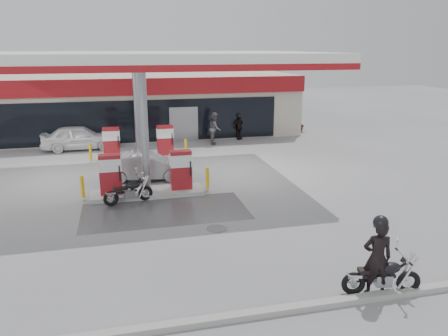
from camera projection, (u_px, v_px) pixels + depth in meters
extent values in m
plane|color=gray|center=(151.00, 212.00, 15.92)|extent=(90.00, 90.00, 0.00)
cube|color=#4C4C4F|center=(165.00, 211.00, 16.03)|extent=(6.00, 3.00, 0.00)
cylinder|color=#38383A|center=(217.00, 229.00, 14.50)|extent=(0.70, 0.70, 0.01)
cube|color=gray|center=(177.00, 325.00, 9.35)|extent=(28.00, 0.25, 0.15)
cube|color=beige|center=(132.00, 104.00, 30.37)|extent=(22.00, 8.00, 4.00)
cube|color=black|center=(135.00, 122.00, 26.75)|extent=(18.00, 0.10, 2.60)
cube|color=maroon|center=(133.00, 87.00, 26.12)|extent=(22.00, 0.25, 1.00)
cube|color=navy|center=(246.00, 85.00, 27.66)|extent=(3.50, 0.12, 0.80)
cube|color=gray|center=(184.00, 125.00, 27.48)|extent=(1.80, 0.14, 2.20)
cube|color=silver|center=(137.00, 59.00, 19.18)|extent=(16.00, 10.00, 0.60)
cube|color=maroon|center=(144.00, 69.00, 14.59)|extent=(16.00, 0.12, 0.24)
cube|color=maroon|center=(133.00, 60.00, 23.86)|extent=(16.00, 0.12, 0.24)
cylinder|color=gray|center=(144.00, 132.00, 17.10)|extent=(0.32, 0.32, 5.00)
cylinder|color=gray|center=(137.00, 111.00, 22.72)|extent=(0.32, 0.32, 5.00)
cube|color=#9E9E99|center=(147.00, 193.00, 17.77)|extent=(4.50, 1.30, 0.18)
cube|color=maroon|center=(111.00, 174.00, 17.21)|extent=(0.85, 0.48, 1.60)
cube|color=maroon|center=(181.00, 170.00, 17.85)|extent=(0.85, 0.48, 1.60)
cube|color=silver|center=(110.00, 164.00, 17.11)|extent=(0.88, 0.52, 0.50)
cube|color=silver|center=(181.00, 160.00, 17.74)|extent=(0.88, 0.52, 0.50)
cylinder|color=#DEA70C|center=(82.00, 187.00, 17.08)|extent=(0.14, 0.14, 0.90)
cylinder|color=#DEA70C|center=(207.00, 178.00, 18.22)|extent=(0.14, 0.14, 0.90)
cube|color=#9E9E99|center=(140.00, 158.00, 23.39)|extent=(4.50, 1.30, 0.18)
cube|color=maroon|center=(112.00, 143.00, 22.83)|extent=(0.85, 0.48, 1.60)
cube|color=maroon|center=(165.00, 140.00, 23.47)|extent=(0.85, 0.48, 1.60)
cube|color=silver|center=(111.00, 135.00, 22.73)|extent=(0.88, 0.52, 0.50)
cube|color=silver|center=(165.00, 133.00, 23.36)|extent=(0.88, 0.52, 0.50)
cylinder|color=#DEA70C|center=(90.00, 152.00, 22.70)|extent=(0.14, 0.14, 0.90)
cylinder|color=#DEA70C|center=(186.00, 147.00, 23.83)|extent=(0.14, 0.14, 0.90)
torus|color=black|center=(408.00, 282.00, 10.64)|extent=(0.61, 0.25, 0.59)
torus|color=black|center=(353.00, 284.00, 10.57)|extent=(0.61, 0.25, 0.59)
cube|color=gray|center=(383.00, 280.00, 10.59)|extent=(0.43, 0.31, 0.30)
cube|color=black|center=(377.00, 276.00, 10.56)|extent=(0.89, 0.26, 0.08)
ellipsoid|color=black|center=(390.00, 268.00, 10.51)|extent=(0.60, 0.41, 0.28)
cube|color=black|center=(370.00, 271.00, 10.50)|extent=(0.58, 0.33, 0.10)
cylinder|color=silver|center=(404.00, 256.00, 10.45)|extent=(0.17, 0.75, 0.04)
sphere|color=silver|center=(408.00, 261.00, 10.49)|extent=(0.18, 0.18, 0.18)
cylinder|color=silver|center=(360.00, 281.00, 10.72)|extent=(0.89, 0.24, 0.08)
imported|color=black|center=(377.00, 258.00, 10.42)|extent=(0.79, 0.61, 1.93)
torus|color=black|center=(145.00, 193.00, 17.11)|extent=(0.61, 0.28, 0.59)
torus|color=black|center=(111.00, 199.00, 16.49)|extent=(0.61, 0.28, 0.59)
cube|color=gray|center=(129.00, 194.00, 16.79)|extent=(0.44, 0.33, 0.29)
cube|color=black|center=(126.00, 192.00, 16.70)|extent=(0.88, 0.32, 0.08)
ellipsoid|color=black|center=(133.00, 185.00, 16.78)|extent=(0.61, 0.44, 0.28)
cube|color=black|center=(120.00, 189.00, 16.57)|extent=(0.58, 0.37, 0.10)
cylinder|color=silver|center=(140.00, 177.00, 16.83)|extent=(0.22, 0.73, 0.04)
sphere|color=silver|center=(143.00, 180.00, 16.92)|extent=(0.18, 0.18, 0.18)
cylinder|color=silver|center=(116.00, 197.00, 16.71)|extent=(0.88, 0.30, 0.08)
imported|color=white|center=(79.00, 137.00, 25.47)|extent=(4.29, 1.81, 1.45)
imported|color=#515256|center=(215.00, 128.00, 26.85)|extent=(0.98, 1.12, 1.97)
imported|color=gray|center=(146.00, 166.00, 19.71)|extent=(3.95, 1.77, 1.26)
imported|color=navy|center=(63.00, 131.00, 27.83)|extent=(4.97, 3.26, 1.34)
imported|color=#5B1513|center=(276.00, 124.00, 31.14)|extent=(4.19, 2.67, 1.08)
imported|color=black|center=(239.00, 127.00, 28.24)|extent=(1.01, 0.80, 1.61)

